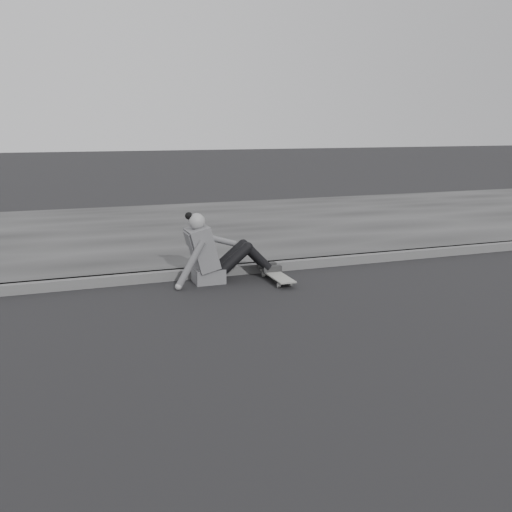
{
  "coord_description": "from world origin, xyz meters",
  "views": [
    {
      "loc": [
        -5.18,
        -4.23,
        1.88
      ],
      "look_at": [
        -3.18,
        1.42,
        0.5
      ],
      "focal_mm": 40.0,
      "sensor_mm": 36.0,
      "label": 1
    }
  ],
  "objects": [
    {
      "name": "seated_woman",
      "position": [
        -3.41,
        2.31,
        0.36
      ],
      "size": [
        1.38,
        0.46,
        0.88
      ],
      "color": "#545457",
      "rests_on": "ground"
    },
    {
      "name": "skateboard",
      "position": [
        -2.68,
        2.07,
        0.07
      ],
      "size": [
        0.2,
        0.78,
        0.09
      ],
      "color": "#A4A59F",
      "rests_on": "ground"
    },
    {
      "name": "curb",
      "position": [
        0.0,
        2.58,
        0.06
      ],
      "size": [
        24.0,
        0.16,
        0.12
      ],
      "primitive_type": "cube",
      "color": "#505050",
      "rests_on": "ground"
    },
    {
      "name": "sidewalk",
      "position": [
        0.0,
        5.6,
        0.06
      ],
      "size": [
        24.0,
        6.0,
        0.12
      ],
      "primitive_type": "cube",
      "color": "#313131",
      "rests_on": "ground"
    }
  ]
}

